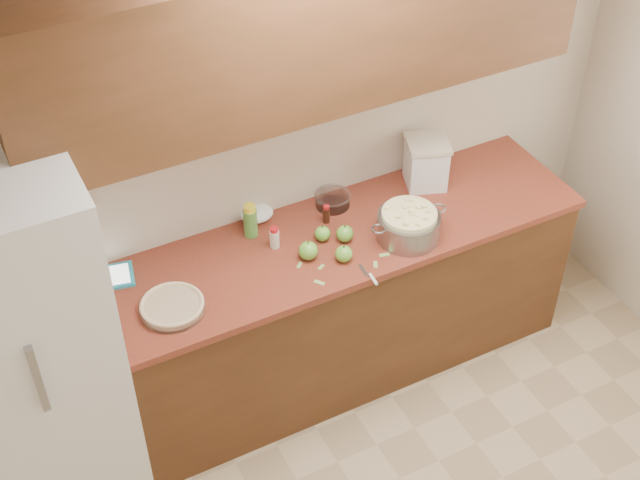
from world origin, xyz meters
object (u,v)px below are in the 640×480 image
pie (172,306)px  colander (408,225)px  tablet (109,277)px  flour_canister (426,162)px

pie → colander: colander is taller
pie → tablet: bearing=119.7°
flour_canister → tablet: bearing=178.3°
pie → tablet: size_ratio=1.17×
pie → flour_canister: bearing=10.6°
pie → tablet: pie is taller
flour_canister → tablet: (-1.67, 0.05, -0.12)m
colander → tablet: (-1.36, 0.38, -0.06)m
colander → pie: bearing=177.6°
pie → colander: 1.18m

